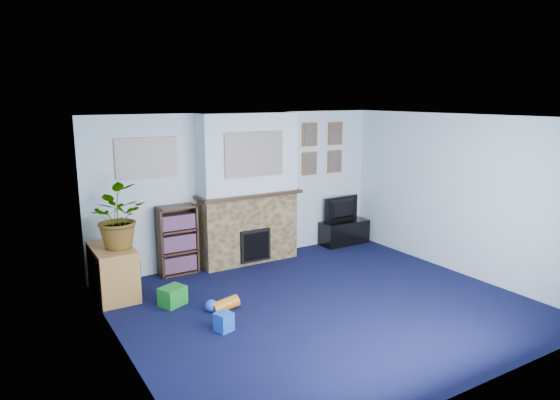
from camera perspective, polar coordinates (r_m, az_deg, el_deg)
floor at (r=6.63m, az=4.93°, el=-11.83°), size 5.00×4.50×0.01m
ceiling at (r=6.08m, az=5.33°, el=9.38°), size 5.00×4.50×0.01m
wall_back at (r=8.13m, az=-4.30°, el=1.47°), size 5.00×0.04×2.40m
wall_front at (r=4.70m, az=21.69°, el=-7.03°), size 5.00×0.04×2.40m
wall_left at (r=5.21m, az=-17.72°, el=-4.92°), size 0.04×4.50×2.40m
wall_right at (r=7.96m, az=19.80°, el=0.58°), size 0.04×4.50×2.40m
chimney_breast at (r=7.95m, az=-3.63°, el=1.13°), size 1.72×0.50×2.40m
collage_main at (r=7.68m, az=-2.95°, el=5.26°), size 1.00×0.03×0.68m
collage_left at (r=7.46m, az=-15.01°, el=4.69°), size 0.90×0.03×0.58m
portrait_tl at (r=8.67m, az=3.42°, el=7.45°), size 0.30×0.03×0.40m
portrait_tr at (r=8.99m, az=6.33°, el=7.56°), size 0.30×0.03×0.40m
portrait_bl at (r=8.72m, az=3.38°, el=4.18°), size 0.30×0.03×0.40m
portrait_br at (r=9.04m, az=6.26°, el=4.40°), size 0.30×0.03×0.40m
tv_stand at (r=9.20m, az=7.34°, el=-3.61°), size 0.90×0.38×0.43m
television at (r=9.11m, az=7.33°, el=-1.03°), size 0.76×0.14×0.44m
bookshelf at (r=7.70m, az=-11.65°, el=-4.66°), size 0.58×0.28×1.05m
sideboard at (r=7.10m, az=-18.53°, el=-7.74°), size 0.49×0.89×0.69m
potted_plant at (r=6.86m, az=-18.44°, el=-1.89°), size 0.85×0.91×0.82m
mantel_clock at (r=7.87m, az=-3.90°, el=1.29°), size 0.10×0.06×0.14m
mantel_candle at (r=8.07m, az=-1.29°, el=1.64°), size 0.05×0.05×0.15m
mantel_teddy at (r=7.69m, az=-6.76°, el=0.94°), size 0.14×0.14×0.14m
mantel_can at (r=8.25m, az=0.88°, el=1.73°), size 0.07×0.07×0.13m
green_crate at (r=6.69m, az=-12.18°, el=-10.54°), size 0.38×0.35×0.25m
toy_ball at (r=6.43m, az=-7.88°, el=-11.78°), size 0.16×0.16×0.16m
toy_block at (r=5.93m, az=-6.43°, el=-13.65°), size 0.22×0.22×0.22m
toy_tube at (r=6.47m, az=-6.22°, el=-11.77°), size 0.35×0.16×0.20m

